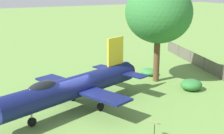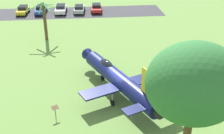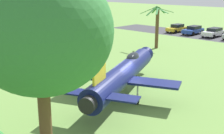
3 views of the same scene
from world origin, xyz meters
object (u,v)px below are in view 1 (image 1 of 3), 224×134
object	(u,v)px
shrub_near_fence	(191,85)
shade_tree	(158,13)
shrub_by_tree	(149,72)
info_plaque	(155,125)
display_jet	(69,88)

from	to	relation	value
shrub_near_fence	shade_tree	bearing A→B (deg)	19.49
shade_tree	shrub_by_tree	world-z (taller)	shade_tree
shade_tree	shrub_near_fence	bearing A→B (deg)	-160.51
shade_tree	shrub_near_fence	size ratio (longest dim) A/B	4.82
shade_tree	info_plaque	xyz separation A→B (m)	(-9.53, 6.49, -5.53)
shade_tree	info_plaque	size ratio (longest dim) A/B	8.02
info_plaque	display_jet	bearing A→B (deg)	27.74
shade_tree	shrub_near_fence	distance (m)	7.00
shade_tree	display_jet	bearing A→B (deg)	109.63
shrub_by_tree	info_plaque	size ratio (longest dim) A/B	1.67
shade_tree	shrub_near_fence	xyz separation A→B (m)	(-3.55, -1.26, -5.90)
display_jet	shrub_by_tree	world-z (taller)	display_jet
display_jet	info_plaque	world-z (taller)	display_jet
display_jet	shrub_by_tree	size ratio (longest dim) A/B	7.03
shrub_near_fence	info_plaque	xyz separation A→B (m)	(-5.98, 7.75, 0.37)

